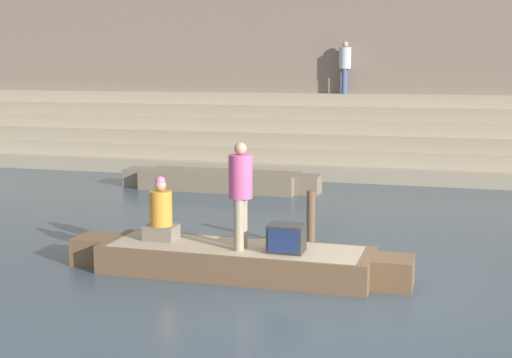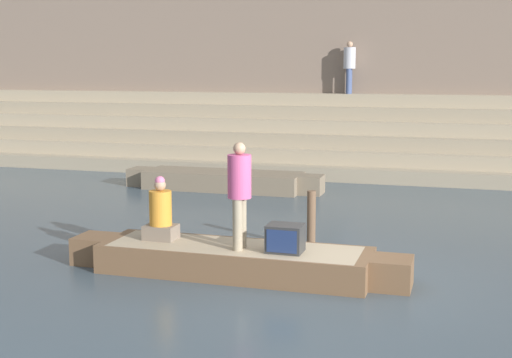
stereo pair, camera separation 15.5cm
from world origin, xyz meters
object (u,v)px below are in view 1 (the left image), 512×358
(person_standing, at_px, (241,188))
(tv_set, at_px, (286,238))
(person_on_steps, at_px, (345,64))
(moored_boat_shore, at_px, (220,180))
(mooring_post, at_px, (311,220))
(rowboat_main, at_px, (235,259))
(person_rowing, at_px, (161,215))

(person_standing, bearing_deg, tv_set, 17.95)
(person_on_steps, bearing_deg, moored_boat_shore, -125.67)
(person_standing, xyz_separation_m, tv_set, (0.73, 0.02, -0.75))
(tv_set, xyz_separation_m, person_on_steps, (-1.15, 12.73, 2.68))
(moored_boat_shore, relative_size, mooring_post, 5.08)
(person_standing, distance_m, tv_set, 1.04)
(rowboat_main, height_order, person_rowing, person_rowing)
(moored_boat_shore, bearing_deg, mooring_post, -51.23)
(person_rowing, xyz_separation_m, person_on_steps, (1.02, 12.53, 2.48))
(moored_boat_shore, height_order, person_on_steps, person_on_steps)
(person_on_steps, bearing_deg, person_standing, -98.15)
(moored_boat_shore, bearing_deg, person_standing, -63.44)
(person_rowing, relative_size, person_on_steps, 0.63)
(person_standing, height_order, mooring_post, person_standing)
(rowboat_main, height_order, person_standing, person_standing)
(person_rowing, xyz_separation_m, tv_set, (2.17, -0.21, -0.20))
(tv_set, height_order, moored_boat_shore, tv_set)
(rowboat_main, xyz_separation_m, moored_boat_shore, (-2.79, 7.42, 0.01))
(mooring_post, distance_m, person_on_steps, 11.12)
(mooring_post, bearing_deg, person_on_steps, 95.98)
(person_standing, distance_m, person_rowing, 1.56)
(person_standing, height_order, tv_set, person_standing)
(person_standing, relative_size, person_on_steps, 1.00)
(person_rowing, height_order, tv_set, person_rowing)
(person_rowing, bearing_deg, tv_set, -12.00)
(person_rowing, bearing_deg, moored_boat_shore, 94.87)
(person_on_steps, bearing_deg, mooring_post, -94.07)
(person_rowing, xyz_separation_m, mooring_post, (2.14, 1.83, -0.34))
(rowboat_main, distance_m, mooring_post, 2.12)
(moored_boat_shore, xyz_separation_m, mooring_post, (3.62, -5.49, 0.28))
(person_rowing, bearing_deg, mooring_post, 34.00)
(tv_set, relative_size, moored_boat_shore, 0.10)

